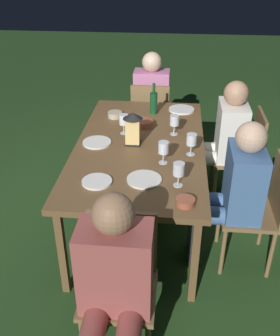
% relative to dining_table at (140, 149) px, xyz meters
% --- Properties ---
extents(ground_plane, '(16.00, 16.00, 0.00)m').
position_rel_dining_table_xyz_m(ground_plane, '(0.00, 0.00, -0.70)').
color(ground_plane, '#26471E').
extents(dining_table, '(1.87, 1.02, 0.75)m').
position_rel_dining_table_xyz_m(dining_table, '(0.00, 0.00, 0.00)').
color(dining_table, brown).
rests_on(dining_table, ground).
extents(chair_side_right_a, '(0.42, 0.40, 0.87)m').
position_rel_dining_table_xyz_m(chair_side_right_a, '(-0.42, 0.90, -0.21)').
color(chair_side_right_a, brown).
rests_on(chair_side_right_a, ground).
extents(person_in_cream, '(0.38, 0.47, 1.15)m').
position_rel_dining_table_xyz_m(person_in_cream, '(-0.42, 0.71, -0.06)').
color(person_in_cream, white).
rests_on(person_in_cream, ground).
extents(chair_head_far, '(0.40, 0.42, 0.87)m').
position_rel_dining_table_xyz_m(chair_head_far, '(1.19, 0.00, -0.21)').
color(chair_head_far, brown).
rests_on(chair_head_far, ground).
extents(person_in_rust, '(0.48, 0.38, 1.15)m').
position_rel_dining_table_xyz_m(person_in_rust, '(1.38, 0.00, -0.06)').
color(person_in_rust, '#9E4C47').
rests_on(person_in_rust, ground).
extents(chair_head_near, '(0.40, 0.42, 0.87)m').
position_rel_dining_table_xyz_m(chair_head_near, '(-1.19, 0.00, -0.21)').
color(chair_head_near, brown).
rests_on(chair_head_near, ground).
extents(person_in_pink, '(0.48, 0.38, 1.15)m').
position_rel_dining_table_xyz_m(person_in_pink, '(-1.38, 0.00, -0.06)').
color(person_in_pink, '#C675A3').
rests_on(person_in_pink, ground).
extents(chair_side_right_b, '(0.42, 0.40, 0.87)m').
position_rel_dining_table_xyz_m(chair_side_right_b, '(0.42, 0.90, -0.21)').
color(chair_side_right_b, brown).
rests_on(chair_side_right_b, ground).
extents(person_in_blue, '(0.38, 0.47, 1.15)m').
position_rel_dining_table_xyz_m(person_in_blue, '(0.42, 0.71, -0.06)').
color(person_in_blue, '#426699').
rests_on(person_in_blue, ground).
extents(lantern_centerpiece, '(0.15, 0.15, 0.27)m').
position_rel_dining_table_xyz_m(lantern_centerpiece, '(0.00, -0.06, 0.20)').
color(lantern_centerpiece, black).
rests_on(lantern_centerpiece, dining_table).
extents(green_bottle_on_table, '(0.07, 0.07, 0.29)m').
position_rel_dining_table_xyz_m(green_bottle_on_table, '(-0.64, 0.07, 0.16)').
color(green_bottle_on_table, '#144723').
rests_on(green_bottle_on_table, dining_table).
extents(wine_glass_a, '(0.08, 0.08, 0.17)m').
position_rel_dining_table_xyz_m(wine_glass_a, '(0.58, 0.31, 0.17)').
color(wine_glass_a, silver).
rests_on(wine_glass_a, dining_table).
extents(wine_glass_b, '(0.08, 0.08, 0.17)m').
position_rel_dining_table_xyz_m(wine_glass_b, '(-0.21, 0.27, 0.17)').
color(wine_glass_b, silver).
rests_on(wine_glass_b, dining_table).
extents(wine_glass_c, '(0.08, 0.08, 0.17)m').
position_rel_dining_table_xyz_m(wine_glass_c, '(0.14, 0.40, 0.17)').
color(wine_glass_c, silver).
rests_on(wine_glass_c, dining_table).
extents(wine_glass_d, '(0.08, 0.08, 0.17)m').
position_rel_dining_table_xyz_m(wine_glass_d, '(-0.18, -0.15, 0.17)').
color(wine_glass_d, silver).
rests_on(wine_glass_d, dining_table).
extents(wine_glass_e, '(0.08, 0.08, 0.17)m').
position_rel_dining_table_xyz_m(wine_glass_e, '(0.29, 0.20, 0.17)').
color(wine_glass_e, silver).
rests_on(wine_glass_e, dining_table).
extents(plate_a, '(0.20, 0.20, 0.01)m').
position_rel_dining_table_xyz_m(plate_a, '(0.60, -0.23, 0.06)').
color(plate_a, white).
rests_on(plate_a, dining_table).
extents(plate_b, '(0.23, 0.23, 0.01)m').
position_rel_dining_table_xyz_m(plate_b, '(0.02, -0.34, 0.06)').
color(plate_b, white).
rests_on(plate_b, dining_table).
extents(plate_c, '(0.24, 0.24, 0.01)m').
position_rel_dining_table_xyz_m(plate_c, '(0.54, 0.08, 0.06)').
color(plate_c, white).
rests_on(plate_c, dining_table).
extents(plate_d, '(0.24, 0.24, 0.01)m').
position_rel_dining_table_xyz_m(plate_d, '(-0.75, 0.33, 0.06)').
color(plate_d, white).
rests_on(plate_d, dining_table).
extents(bowl_olives, '(0.16, 0.16, 0.06)m').
position_rel_dining_table_xyz_m(bowl_olives, '(-0.34, -0.00, 0.08)').
color(bowl_olives, '#9E5138').
rests_on(bowl_olives, dining_table).
extents(bowl_bread, '(0.13, 0.13, 0.05)m').
position_rel_dining_table_xyz_m(bowl_bread, '(-0.52, -0.28, 0.08)').
color(bowl_bread, '#BCAD8E').
rests_on(bowl_bread, dining_table).
extents(bowl_salad, '(0.12, 0.12, 0.04)m').
position_rel_dining_table_xyz_m(bowl_salad, '(0.79, 0.36, 0.07)').
color(bowl_salad, '#9E5138').
rests_on(bowl_salad, dining_table).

